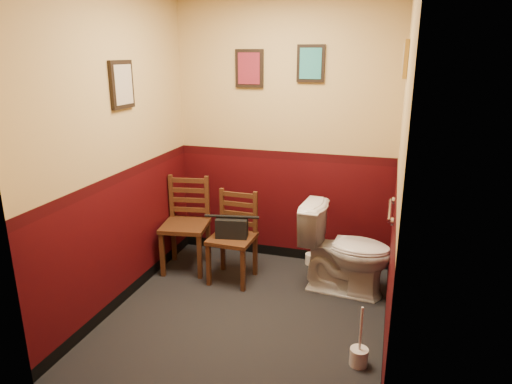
% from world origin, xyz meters
% --- Properties ---
extents(floor, '(2.20, 2.40, 0.00)m').
position_xyz_m(floor, '(0.00, 0.00, 0.00)').
color(floor, black).
rests_on(floor, ground).
extents(wall_back, '(2.20, 0.00, 2.70)m').
position_xyz_m(wall_back, '(0.00, 1.20, 1.35)').
color(wall_back, '#3A060A').
rests_on(wall_back, ground).
extents(wall_front, '(2.20, 0.00, 2.70)m').
position_xyz_m(wall_front, '(0.00, -1.20, 1.35)').
color(wall_front, '#3A060A').
rests_on(wall_front, ground).
extents(wall_left, '(0.00, 2.40, 2.70)m').
position_xyz_m(wall_left, '(-1.10, 0.00, 1.35)').
color(wall_left, '#3A060A').
rests_on(wall_left, ground).
extents(wall_right, '(0.00, 2.40, 2.70)m').
position_xyz_m(wall_right, '(1.10, 0.00, 1.35)').
color(wall_right, '#3A060A').
rests_on(wall_right, ground).
extents(grab_bar, '(0.05, 0.56, 0.06)m').
position_xyz_m(grab_bar, '(1.07, 0.25, 0.95)').
color(grab_bar, silver).
rests_on(grab_bar, wall_right).
extents(framed_print_back_a, '(0.28, 0.04, 0.36)m').
position_xyz_m(framed_print_back_a, '(-0.35, 1.18, 1.95)').
color(framed_print_back_a, black).
rests_on(framed_print_back_a, wall_back).
extents(framed_print_back_b, '(0.26, 0.04, 0.34)m').
position_xyz_m(framed_print_back_b, '(0.25, 1.18, 2.00)').
color(framed_print_back_b, black).
rests_on(framed_print_back_b, wall_back).
extents(framed_print_left, '(0.04, 0.30, 0.38)m').
position_xyz_m(framed_print_left, '(-1.08, 0.10, 1.85)').
color(framed_print_left, black).
rests_on(framed_print_left, wall_left).
extents(framed_print_right, '(0.04, 0.34, 0.28)m').
position_xyz_m(framed_print_right, '(1.08, 0.60, 2.05)').
color(framed_print_right, olive).
rests_on(framed_print_right, wall_right).
extents(toilet, '(0.86, 0.53, 0.80)m').
position_xyz_m(toilet, '(0.72, 0.65, 0.40)').
color(toilet, white).
rests_on(toilet, floor).
extents(toilet_brush, '(0.13, 0.13, 0.46)m').
position_xyz_m(toilet_brush, '(0.94, -0.38, 0.07)').
color(toilet_brush, silver).
rests_on(toilet_brush, floor).
extents(chair_left, '(0.50, 0.50, 0.92)m').
position_xyz_m(chair_left, '(-0.86, 0.68, 0.46)').
color(chair_left, '#4E2B17').
rests_on(chair_left, floor).
extents(chair_right, '(0.41, 0.41, 0.85)m').
position_xyz_m(chair_right, '(-0.32, 0.59, 0.43)').
color(chair_right, '#4E2B17').
rests_on(chair_right, floor).
extents(handbag, '(0.31, 0.20, 0.21)m').
position_xyz_m(handbag, '(-0.33, 0.55, 0.54)').
color(handbag, black).
rests_on(handbag, chair_right).
extents(tp_stack, '(0.25, 0.13, 0.22)m').
position_xyz_m(tp_stack, '(0.40, 1.11, 0.09)').
color(tp_stack, silver).
rests_on(tp_stack, floor).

